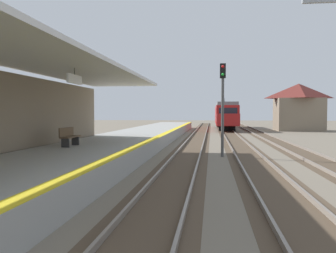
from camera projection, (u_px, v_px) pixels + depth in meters
name	position (u px, v px, depth m)	size (l,w,h in m)	color
station_platform	(99.00, 152.00, 18.21)	(5.00, 80.00, 0.91)	#999993
track_pair_nearest_platform	(189.00, 152.00, 21.65)	(2.34, 120.00, 0.16)	#4C3D2D
track_pair_middle	(246.00, 153.00, 21.24)	(2.34, 120.00, 0.16)	#4C3D2D
track_pair_far_side	(305.00, 154.00, 20.82)	(2.34, 120.00, 0.16)	#4C3D2D
approaching_train	(225.00, 114.00, 53.30)	(2.93, 19.60, 4.76)	maroon
rail_signal_post	(223.00, 100.00, 19.74)	(0.32, 0.34, 5.20)	#4C4C4C
platform_bench	(69.00, 136.00, 16.72)	(0.45, 1.60, 0.88)	brown
distant_trackside_house	(299.00, 106.00, 48.24)	(6.60, 5.28, 6.40)	#7F705B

